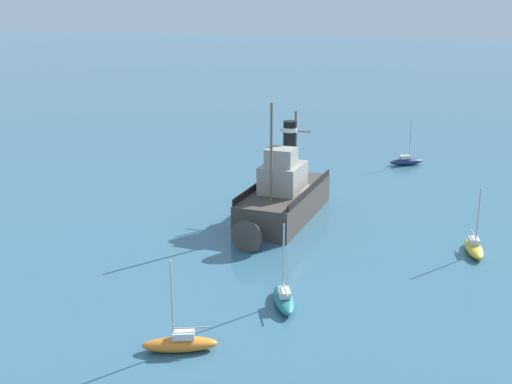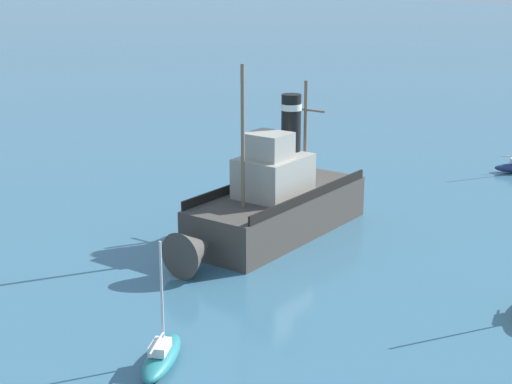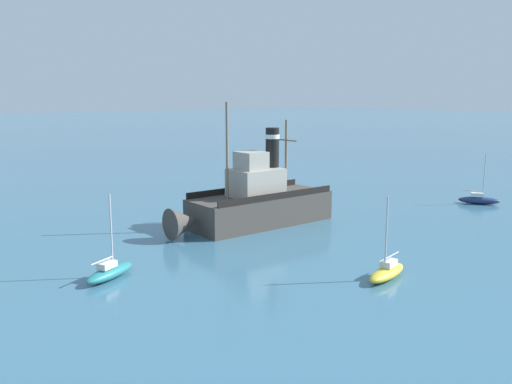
{
  "view_description": "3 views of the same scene",
  "coord_description": "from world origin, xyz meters",
  "px_view_note": "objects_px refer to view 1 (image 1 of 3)",
  "views": [
    {
      "loc": [
        -16.11,
        48.13,
        16.81
      ],
      "look_at": [
        3.21,
        0.38,
        1.72
      ],
      "focal_mm": 45.0,
      "sensor_mm": 36.0,
      "label": 1
    },
    {
      "loc": [
        -23.78,
        35.27,
        14.54
      ],
      "look_at": [
        -0.49,
        4.3,
        3.41
      ],
      "focal_mm": 55.0,
      "sensor_mm": 36.0,
      "label": 2
    },
    {
      "loc": [
        -33.62,
        27.4,
        10.4
      ],
      "look_at": [
        1.89,
        0.33,
        2.39
      ],
      "focal_mm": 38.0,
      "sensor_mm": 36.0,
      "label": 3
    }
  ],
  "objects_px": {
    "old_tugboat": "(282,198)",
    "sailboat_teal": "(284,298)",
    "sailboat_navy": "(406,161)",
    "sailboat_orange": "(180,343)",
    "sailboat_yellow": "(474,247)"
  },
  "relations": [
    {
      "from": "sailboat_yellow",
      "to": "sailboat_navy",
      "type": "bearing_deg",
      "value": -70.32
    },
    {
      "from": "sailboat_orange",
      "to": "sailboat_teal",
      "type": "xyz_separation_m",
      "value": [
        -3.14,
        -6.76,
        0.0
      ]
    },
    {
      "from": "sailboat_teal",
      "to": "sailboat_navy",
      "type": "height_order",
      "value": "same"
    },
    {
      "from": "sailboat_yellow",
      "to": "sailboat_teal",
      "type": "bearing_deg",
      "value": 52.75
    },
    {
      "from": "sailboat_navy",
      "to": "sailboat_teal",
      "type": "bearing_deg",
      "value": 88.56
    },
    {
      "from": "sailboat_orange",
      "to": "sailboat_navy",
      "type": "height_order",
      "value": "same"
    },
    {
      "from": "sailboat_orange",
      "to": "old_tugboat",
      "type": "bearing_deg",
      "value": -84.07
    },
    {
      "from": "old_tugboat",
      "to": "sailboat_yellow",
      "type": "xyz_separation_m",
      "value": [
        -14.99,
        1.85,
        -1.4
      ]
    },
    {
      "from": "old_tugboat",
      "to": "sailboat_teal",
      "type": "height_order",
      "value": "old_tugboat"
    },
    {
      "from": "old_tugboat",
      "to": "sailboat_orange",
      "type": "distance_m",
      "value": 21.46
    },
    {
      "from": "sailboat_teal",
      "to": "old_tugboat",
      "type": "bearing_deg",
      "value": -69.79
    },
    {
      "from": "sailboat_orange",
      "to": "sailboat_navy",
      "type": "relative_size",
      "value": 1.0
    },
    {
      "from": "old_tugboat",
      "to": "sailboat_teal",
      "type": "bearing_deg",
      "value": 110.21
    },
    {
      "from": "old_tugboat",
      "to": "sailboat_navy",
      "type": "relative_size",
      "value": 2.95
    },
    {
      "from": "sailboat_orange",
      "to": "sailboat_navy",
      "type": "bearing_deg",
      "value": -95.31
    }
  ]
}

